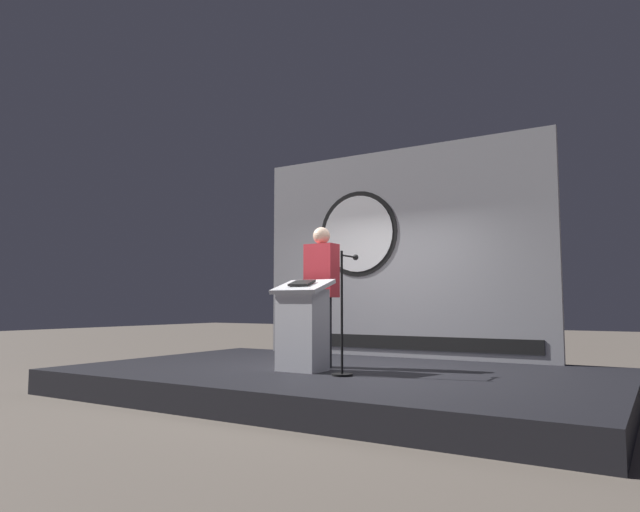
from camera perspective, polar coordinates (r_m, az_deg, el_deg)
The scene contains 6 objects.
ground_plane at distance 7.09m, azimuth 1.92°, elevation -13.70°, with size 40.00×40.00×0.00m, color #6B6056.
stage_platform at distance 7.07m, azimuth 1.91°, elevation -12.50°, with size 6.40×4.00×0.30m, color black.
banner_display at distance 8.71m, azimuth 7.73°, elevation 0.39°, with size 4.61×0.12×3.17m.
podium at distance 6.79m, azimuth -1.77°, elevation -7.10°, with size 0.64×0.49×1.09m.
speaker_person at distance 7.21m, azimuth 0.16°, elevation -3.91°, with size 0.40×0.26×1.77m.
microphone_stand at distance 6.38m, azimuth 2.43°, elevation -7.65°, with size 0.24×0.49×1.39m.
Camera 1 is at (3.46, -6.10, 1.08)m, focal length 31.77 mm.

